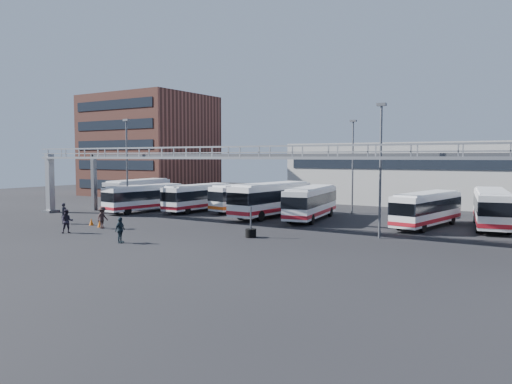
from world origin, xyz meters
The scene contains 22 objects.
ground centered at (0.00, 0.00, 0.00)m, with size 140.00×140.00×0.00m, color black.
gantry centered at (0.00, 5.87, 5.51)m, with size 51.40×5.15×7.10m.
apartment_building centered at (-34.00, 30.00, 8.00)m, with size 18.00×15.00×16.00m, color brown.
warehouse centered at (12.00, 38.00, 4.00)m, with size 42.00×14.00×8.00m, color #9E9E99.
light_pole_left centered at (-16.00, 8.00, 5.73)m, with size 0.70×0.35×10.21m.
light_pole_mid centered at (12.00, 7.00, 5.73)m, with size 0.70×0.35×10.21m.
light_pole_back centered at (4.00, 22.00, 5.73)m, with size 0.70×0.35×10.21m.
bus_0 centered at (-22.15, 15.68, 1.84)m, with size 4.36×11.24×3.33m.
bus_1 centered at (-16.31, 10.98, 1.68)m, with size 3.62×10.24×3.04m.
bus_2 centered at (-11.58, 14.62, 1.69)m, with size 2.47×10.11×3.06m.
bus_3 centered at (-6.61, 17.44, 1.73)m, with size 4.28×10.56×3.13m.
bus_4 centered at (-1.81, 14.35, 1.95)m, with size 3.36×11.72×3.52m.
bus_5 centered at (2.68, 14.37, 1.80)m, with size 4.20×10.97×3.25m.
bus_7 centered at (13.64, 14.95, 1.71)m, with size 3.97×10.43×3.09m.
bus_8 centered at (18.48, 17.41, 1.86)m, with size 4.44×11.33×3.36m.
pedestrian_a centered at (-15.38, -0.45, 0.98)m, with size 0.71×0.47×1.95m, color black.
pedestrian_b centered at (-10.33, -3.97, 0.97)m, with size 0.94×0.73×1.93m, color #251F2B.
pedestrian_c centered at (-9.98, -0.64, 0.95)m, with size 1.23×0.71×1.90m, color #302120.
pedestrian_d centered at (-3.12, -4.96, 0.94)m, with size 1.10×0.46×1.87m, color #1C2A33.
cone_left centered at (-10.80, -0.26, 0.31)m, with size 0.39×0.39×0.62m, color #D2590B.
cone_right centered at (-12.46, 0.21, 0.31)m, with size 0.40×0.40×0.63m, color #D2590B.
tire_stack centered at (3.48, 2.15, 0.40)m, with size 0.84×0.84×2.40m.
Camera 1 is at (24.01, -29.86, 6.16)m, focal length 35.00 mm.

